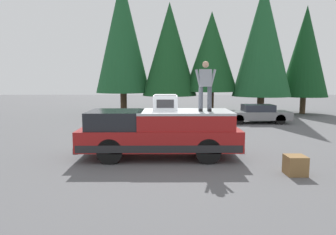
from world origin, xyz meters
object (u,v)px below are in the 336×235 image
(person_on_truck_bed, at_px, (205,85))
(parked_car_grey, at_px, (257,114))
(compressor_unit, at_px, (165,103))
(wooden_crate, at_px, (295,165))
(pickup_truck, at_px, (160,133))

(person_on_truck_bed, xyz_separation_m, parked_car_grey, (8.89, -4.40, -1.97))
(compressor_unit, xyz_separation_m, wooden_crate, (-2.18, -3.74, -1.65))
(person_on_truck_bed, bearing_deg, parked_car_grey, -26.35)
(wooden_crate, bearing_deg, parked_car_grey, -10.61)
(pickup_truck, relative_size, person_on_truck_bed, 3.28)
(person_on_truck_bed, distance_m, wooden_crate, 3.80)
(compressor_unit, relative_size, parked_car_grey, 0.20)
(parked_car_grey, bearing_deg, pickup_truck, 145.63)
(compressor_unit, bearing_deg, person_on_truck_bed, -101.50)
(pickup_truck, xyz_separation_m, person_on_truck_bed, (-0.18, -1.55, 1.68))
(pickup_truck, bearing_deg, wooden_crate, -117.91)
(pickup_truck, height_order, parked_car_grey, pickup_truck)
(person_on_truck_bed, xyz_separation_m, wooden_crate, (-1.90, -2.38, -2.27))
(pickup_truck, height_order, person_on_truck_bed, person_on_truck_bed)
(pickup_truck, distance_m, compressor_unit, 1.07)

